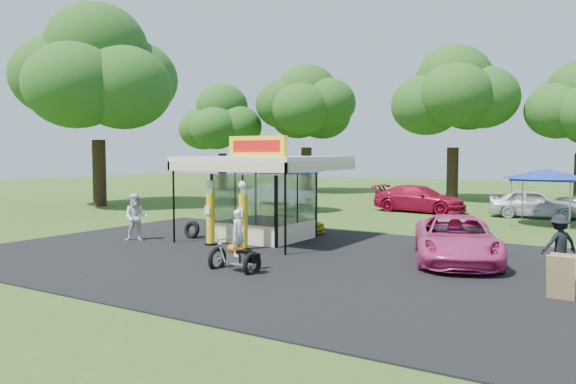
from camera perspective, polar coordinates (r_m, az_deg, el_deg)
name	(u,v)px	position (r m, az deg, el deg)	size (l,w,h in m)	color
ground	(228,267)	(17.61, -6.07, -7.55)	(120.00, 120.00, 0.00)	#2E5219
asphalt_apron	(265,256)	(19.20, -2.39, -6.50)	(20.00, 14.00, 0.04)	black
gas_station_kiosk	(265,196)	(22.55, -2.36, -0.42)	(5.40, 5.40, 4.18)	white
gas_pump_left	(211,214)	(21.39, -7.88, -2.26)	(0.47, 0.47, 2.50)	black
gas_pump_right	(243,217)	(20.22, -4.58, -2.55)	(0.47, 0.47, 2.54)	black
motorcycle	(237,247)	(16.61, -5.18, -5.61)	(1.65, 0.87, 1.93)	black
spare_tires	(192,230)	(23.42, -9.74, -3.80)	(0.88, 0.53, 0.75)	black
a_frame_sign	(562,278)	(14.95, 26.03, -7.82)	(0.64, 0.59, 1.11)	#593819
kiosk_car	(293,222)	(24.53, 0.54, -3.12)	(1.13, 2.82, 0.96)	yellow
pink_sedan	(456,239)	(18.82, 16.72, -4.63)	(2.48, 5.38, 1.50)	#CE387F
spectator_west	(136,217)	(23.13, -15.20, -2.51)	(0.93, 0.72, 1.91)	white
spectator_east_a	(559,243)	(18.44, 25.85, -4.71)	(1.10, 0.63, 1.71)	black
bg_car_a	(279,194)	(38.43, -0.96, -0.19)	(1.51, 4.32, 1.42)	silver
bg_car_b	(419,199)	(34.21, 13.20, -0.67)	(2.23, 5.49, 1.59)	#A30C2D
bg_car_c	(534,203)	(33.12, 23.75, -1.06)	(1.87, 4.64, 1.58)	silver
tent_west	(290,168)	(33.75, 0.19, 2.45)	(4.12, 4.12, 2.88)	gray
tent_east	(545,174)	(29.68, 24.69, 1.66)	(3.94, 3.94, 2.76)	gray
oak_far_a	(222,124)	(53.06, -6.71, 6.86)	(8.20, 8.20, 9.72)	black
oak_far_b	(307,113)	(50.41, 1.90, 8.05)	(9.30, 9.30, 11.09)	black
oak_far_c	(454,105)	(43.14, 16.49, 8.51)	(9.40, 9.40, 11.08)	black
oak_near	(97,83)	(39.32, -18.81, 10.48)	(11.23, 11.23, 12.93)	black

